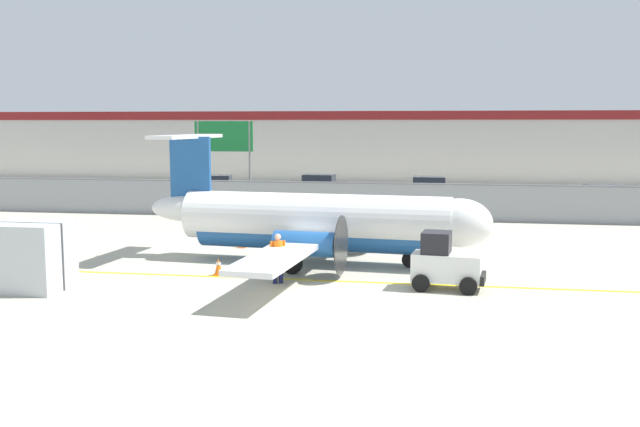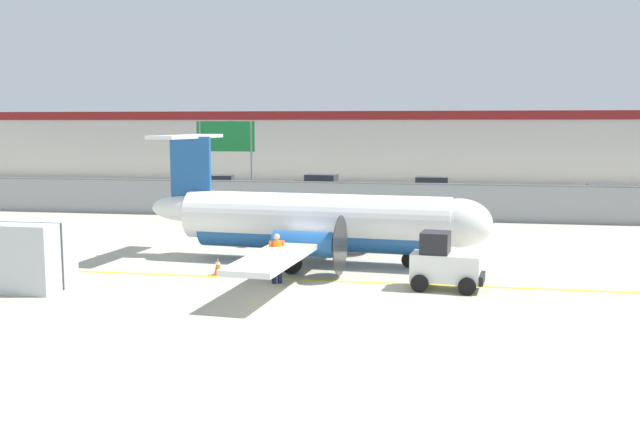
{
  "view_description": "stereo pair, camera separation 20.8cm",
  "coord_description": "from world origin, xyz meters",
  "px_view_note": "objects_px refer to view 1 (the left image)",
  "views": [
    {
      "loc": [
        3.86,
        -21.68,
        5.37
      ],
      "look_at": [
        -0.8,
        6.11,
        1.8
      ],
      "focal_mm": 40.0,
      "sensor_mm": 36.0,
      "label": 1
    },
    {
      "loc": [
        4.07,
        -21.65,
        5.37
      ],
      "look_at": [
        -0.8,
        6.11,
        1.8
      ],
      "focal_mm": 40.0,
      "sensor_mm": 36.0,
      "label": 2
    }
  ],
  "objects_px": {
    "traffic_cone_near_right": "(242,241)",
    "highway_sign": "(224,144)",
    "traffic_cone_far_left": "(218,267)",
    "parked_car_3": "(606,197)",
    "parked_car_0": "(214,186)",
    "parked_car_1": "(317,185)",
    "traffic_cone_near_left": "(431,248)",
    "parked_car_2": "(428,188)",
    "cargo_container": "(28,256)",
    "ground_crew_worker": "(278,256)",
    "commuter_airplane": "(322,222)",
    "baggage_tug": "(445,263)"
  },
  "relations": [
    {
      "from": "parked_car_1",
      "to": "highway_sign",
      "type": "relative_size",
      "value": 0.78
    },
    {
      "from": "traffic_cone_near_left",
      "to": "parked_car_3",
      "type": "distance_m",
      "value": 19.36
    },
    {
      "from": "ground_crew_worker",
      "to": "traffic_cone_far_left",
      "type": "relative_size",
      "value": 2.66
    },
    {
      "from": "parked_car_0",
      "to": "traffic_cone_near_right",
      "type": "bearing_deg",
      "value": 103.5
    },
    {
      "from": "traffic_cone_near_right",
      "to": "commuter_airplane",
      "type": "bearing_deg",
      "value": -35.19
    },
    {
      "from": "ground_crew_worker",
      "to": "parked_car_0",
      "type": "distance_m",
      "value": 27.95
    },
    {
      "from": "baggage_tug",
      "to": "parked_car_2",
      "type": "height_order",
      "value": "baggage_tug"
    },
    {
      "from": "parked_car_0",
      "to": "parked_car_2",
      "type": "bearing_deg",
      "value": 176.18
    },
    {
      "from": "ground_crew_worker",
      "to": "traffic_cone_near_left",
      "type": "distance_m",
      "value": 7.88
    },
    {
      "from": "traffic_cone_near_left",
      "to": "parked_car_3",
      "type": "xyz_separation_m",
      "value": [
        10.31,
        16.38,
        0.58
      ]
    },
    {
      "from": "highway_sign",
      "to": "cargo_container",
      "type": "bearing_deg",
      "value": -90.81
    },
    {
      "from": "parked_car_1",
      "to": "highway_sign",
      "type": "distance_m",
      "value": 10.86
    },
    {
      "from": "parked_car_2",
      "to": "parked_car_0",
      "type": "bearing_deg",
      "value": 4.87
    },
    {
      "from": "baggage_tug",
      "to": "parked_car_2",
      "type": "distance_m",
      "value": 26.83
    },
    {
      "from": "traffic_cone_near_left",
      "to": "ground_crew_worker",
      "type": "bearing_deg",
      "value": -129.79
    },
    {
      "from": "traffic_cone_far_left",
      "to": "parked_car_2",
      "type": "bearing_deg",
      "value": 75.11
    },
    {
      "from": "traffic_cone_near_left",
      "to": "highway_sign",
      "type": "relative_size",
      "value": 0.12
    },
    {
      "from": "highway_sign",
      "to": "traffic_cone_near_left",
      "type": "bearing_deg",
      "value": -44.48
    },
    {
      "from": "cargo_container",
      "to": "traffic_cone_near_right",
      "type": "distance_m",
      "value": 9.95
    },
    {
      "from": "baggage_tug",
      "to": "highway_sign",
      "type": "distance_m",
      "value": 22.67
    },
    {
      "from": "parked_car_1",
      "to": "traffic_cone_near_right",
      "type": "bearing_deg",
      "value": 94.81
    },
    {
      "from": "commuter_airplane",
      "to": "traffic_cone_near_right",
      "type": "bearing_deg",
      "value": 149.83
    },
    {
      "from": "ground_crew_worker",
      "to": "parked_car_2",
      "type": "xyz_separation_m",
      "value": [
        4.53,
        26.91,
        -0.06
      ]
    },
    {
      "from": "parked_car_2",
      "to": "highway_sign",
      "type": "height_order",
      "value": "highway_sign"
    },
    {
      "from": "traffic_cone_near_right",
      "to": "parked_car_0",
      "type": "bearing_deg",
      "value": 111.28
    },
    {
      "from": "commuter_airplane",
      "to": "traffic_cone_near_right",
      "type": "height_order",
      "value": "commuter_airplane"
    },
    {
      "from": "ground_crew_worker",
      "to": "parked_car_0",
      "type": "xyz_separation_m",
      "value": [
        -10.62,
        25.86,
        -0.06
      ]
    },
    {
      "from": "parked_car_2",
      "to": "highway_sign",
      "type": "relative_size",
      "value": 0.77
    },
    {
      "from": "traffic_cone_near_left",
      "to": "parked_car_0",
      "type": "bearing_deg",
      "value": 128.3
    },
    {
      "from": "parked_car_3",
      "to": "highway_sign",
      "type": "height_order",
      "value": "highway_sign"
    },
    {
      "from": "traffic_cone_near_left",
      "to": "parked_car_2",
      "type": "xyz_separation_m",
      "value": [
        -0.5,
        20.87,
        0.58
      ]
    },
    {
      "from": "cargo_container",
      "to": "traffic_cone_far_left",
      "type": "relative_size",
      "value": 3.81
    },
    {
      "from": "traffic_cone_near_right",
      "to": "traffic_cone_near_left",
      "type": "bearing_deg",
      "value": -3.62
    },
    {
      "from": "highway_sign",
      "to": "traffic_cone_far_left",
      "type": "bearing_deg",
      "value": -73.64
    },
    {
      "from": "traffic_cone_far_left",
      "to": "parked_car_3",
      "type": "bearing_deg",
      "value": 50.49
    },
    {
      "from": "parked_car_0",
      "to": "parked_car_3",
      "type": "relative_size",
      "value": 1.03
    },
    {
      "from": "commuter_airplane",
      "to": "cargo_container",
      "type": "distance_m",
      "value": 10.51
    },
    {
      "from": "parked_car_3",
      "to": "highway_sign",
      "type": "relative_size",
      "value": 0.77
    },
    {
      "from": "baggage_tug",
      "to": "ground_crew_worker",
      "type": "distance_m",
      "value": 5.56
    },
    {
      "from": "cargo_container",
      "to": "ground_crew_worker",
      "type": "bearing_deg",
      "value": 16.07
    },
    {
      "from": "commuter_airplane",
      "to": "traffic_cone_near_left",
      "type": "relative_size",
      "value": 25.12
    },
    {
      "from": "traffic_cone_near_right",
      "to": "highway_sign",
      "type": "bearing_deg",
      "value": 110.44
    },
    {
      "from": "baggage_tug",
      "to": "parked_car_0",
      "type": "xyz_separation_m",
      "value": [
        -16.18,
        25.76,
        0.04
      ]
    },
    {
      "from": "cargo_container",
      "to": "traffic_cone_near_right",
      "type": "xyz_separation_m",
      "value": [
        4.68,
        8.74,
        -0.79
      ]
    },
    {
      "from": "traffic_cone_near_left",
      "to": "traffic_cone_far_left",
      "type": "bearing_deg",
      "value": -145.37
    },
    {
      "from": "commuter_airplane",
      "to": "traffic_cone_near_left",
      "type": "xyz_separation_m",
      "value": [
        4.15,
        2.29,
        -1.29
      ]
    },
    {
      "from": "traffic_cone_near_right",
      "to": "ground_crew_worker",
      "type": "bearing_deg",
      "value": -64.66
    },
    {
      "from": "ground_crew_worker",
      "to": "parked_car_3",
      "type": "bearing_deg",
      "value": 118.86
    },
    {
      "from": "cargo_container",
      "to": "parked_car_3",
      "type": "relative_size",
      "value": 0.58
    },
    {
      "from": "parked_car_3",
      "to": "traffic_cone_near_left",
      "type": "bearing_deg",
      "value": -120.71
    }
  ]
}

